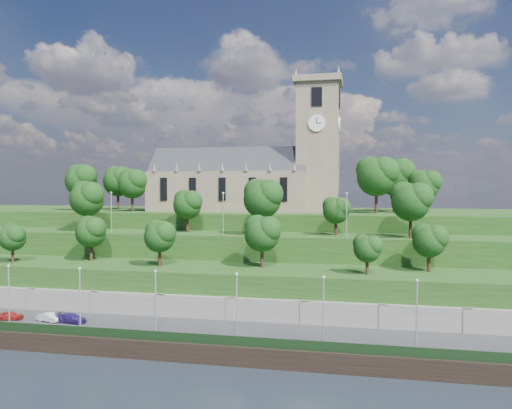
% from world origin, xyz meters
% --- Properties ---
extents(ground, '(320.00, 320.00, 0.00)m').
position_xyz_m(ground, '(0.00, 0.00, 0.00)').
color(ground, black).
rests_on(ground, ground).
extents(promenade, '(160.00, 12.00, 2.00)m').
position_xyz_m(promenade, '(0.00, 6.00, 1.00)').
color(promenade, '#2D2D30').
rests_on(promenade, ground).
extents(quay_wall, '(160.00, 0.50, 2.20)m').
position_xyz_m(quay_wall, '(0.00, -0.05, 1.10)').
color(quay_wall, black).
rests_on(quay_wall, ground).
extents(fence, '(160.00, 0.10, 1.20)m').
position_xyz_m(fence, '(0.00, 0.60, 2.60)').
color(fence, black).
rests_on(fence, promenade).
extents(retaining_wall, '(160.00, 2.10, 5.00)m').
position_xyz_m(retaining_wall, '(0.00, 11.97, 2.50)').
color(retaining_wall, slate).
rests_on(retaining_wall, ground).
extents(embankment_lower, '(160.00, 12.00, 8.00)m').
position_xyz_m(embankment_lower, '(0.00, 18.00, 4.00)').
color(embankment_lower, '#1C3E14').
rests_on(embankment_lower, ground).
extents(embankment_upper, '(160.00, 10.00, 12.00)m').
position_xyz_m(embankment_upper, '(0.00, 29.00, 6.00)').
color(embankment_upper, '#1C3E14').
rests_on(embankment_upper, ground).
extents(hilltop, '(160.00, 32.00, 15.00)m').
position_xyz_m(hilltop, '(0.00, 50.00, 7.50)').
color(hilltop, '#1C3E14').
rests_on(hilltop, ground).
extents(church, '(38.60, 12.35, 27.60)m').
position_xyz_m(church, '(0.79, 45.98, 22.52)').
color(church, '#70614E').
rests_on(church, hilltop).
extents(trees_lower, '(68.09, 8.48, 7.79)m').
position_xyz_m(trees_lower, '(-0.02, 18.39, 12.74)').
color(trees_lower, black).
rests_on(trees_lower, embankment_lower).
extents(trees_upper, '(62.07, 8.62, 9.32)m').
position_xyz_m(trees_upper, '(2.81, 27.86, 17.85)').
color(trees_upper, black).
rests_on(trees_upper, embankment_upper).
extents(trees_hilltop, '(75.69, 16.53, 10.85)m').
position_xyz_m(trees_hilltop, '(2.26, 44.78, 21.74)').
color(trees_hilltop, black).
rests_on(trees_hilltop, hilltop).
extents(lamp_posts_promenade, '(60.36, 0.36, 8.03)m').
position_xyz_m(lamp_posts_promenade, '(-2.00, 2.50, 6.62)').
color(lamp_posts_promenade, '#B2B2B7').
rests_on(lamp_posts_promenade, promenade).
extents(lamp_posts_upper, '(40.36, 0.36, 7.10)m').
position_xyz_m(lamp_posts_upper, '(0.00, 26.00, 16.14)').
color(lamp_posts_upper, '#B2B2B7').
rests_on(lamp_posts_upper, embankment_upper).
extents(car_left, '(3.64, 2.06, 1.17)m').
position_xyz_m(car_left, '(-24.26, 5.49, 2.59)').
color(car_left, maroon).
rests_on(car_left, promenade).
extents(car_middle, '(3.66, 1.96, 1.14)m').
position_xyz_m(car_middle, '(-18.51, 5.75, 2.57)').
color(car_middle, '#ADADB2').
rests_on(car_middle, promenade).
extents(car_right, '(4.36, 2.22, 1.21)m').
position_xyz_m(car_right, '(-15.30, 5.86, 2.61)').
color(car_right, navy).
rests_on(car_right, promenade).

